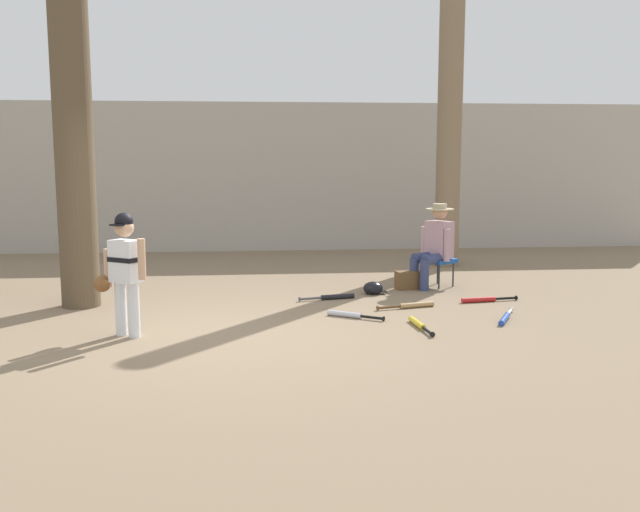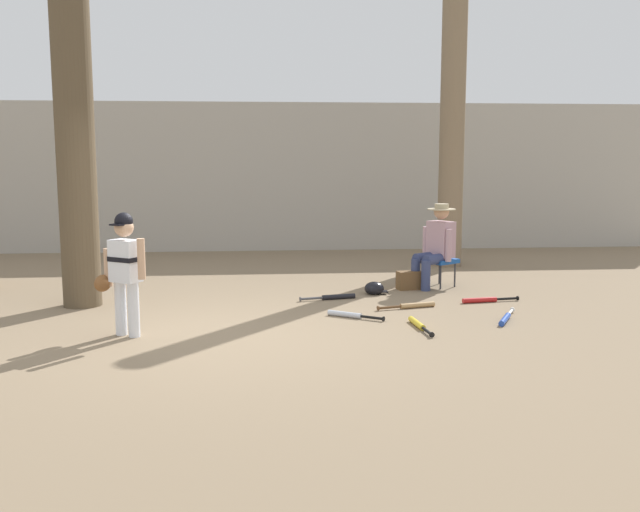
# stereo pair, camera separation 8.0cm
# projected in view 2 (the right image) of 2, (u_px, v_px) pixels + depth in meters

# --- Properties ---
(ground_plane) EXTENTS (60.00, 60.00, 0.00)m
(ground_plane) POSITION_uv_depth(u_px,v_px,m) (219.00, 337.00, 7.44)
(ground_plane) COLOR #7F6B51
(concrete_back_wall) EXTENTS (18.00, 0.36, 2.91)m
(concrete_back_wall) POSITION_uv_depth(u_px,v_px,m) (236.00, 177.00, 14.05)
(concrete_back_wall) COLOR #ADA89E
(concrete_back_wall) RESTS_ON ground
(tree_near_player) EXTENTS (0.75, 0.75, 4.90)m
(tree_near_player) POSITION_uv_depth(u_px,v_px,m) (75.00, 140.00, 8.69)
(tree_near_player) COLOR brown
(tree_near_player) RESTS_ON ground
(tree_behind_spectator) EXTENTS (0.71, 0.71, 5.68)m
(tree_behind_spectator) POSITION_uv_depth(u_px,v_px,m) (452.00, 121.00, 11.86)
(tree_behind_spectator) COLOR #7F6B51
(tree_behind_spectator) RESTS_ON ground
(young_ballplayer) EXTENTS (0.60, 0.38, 1.31)m
(young_ballplayer) POSITION_uv_depth(u_px,v_px,m) (124.00, 266.00, 7.37)
(young_ballplayer) COLOR white
(young_ballplayer) RESTS_ON ground
(folding_stool) EXTENTS (0.55, 0.55, 0.41)m
(folding_stool) POSITION_uv_depth(u_px,v_px,m) (440.00, 262.00, 10.22)
(folding_stool) COLOR #194C9E
(folding_stool) RESTS_ON ground
(seated_spectator) EXTENTS (0.66, 0.58, 1.20)m
(seated_spectator) POSITION_uv_depth(u_px,v_px,m) (436.00, 243.00, 10.13)
(seated_spectator) COLOR navy
(seated_spectator) RESTS_ON ground
(handbag_beside_stool) EXTENTS (0.37, 0.24, 0.26)m
(handbag_beside_stool) POSITION_uv_depth(u_px,v_px,m) (409.00, 280.00, 10.04)
(handbag_beside_stool) COLOR brown
(handbag_beside_stool) RESTS_ON ground
(bat_wood_tan) EXTENTS (0.77, 0.26, 0.07)m
(bat_wood_tan) POSITION_uv_depth(u_px,v_px,m) (413.00, 305.00, 8.82)
(bat_wood_tan) COLOR tan
(bat_wood_tan) RESTS_ON ground
(bat_blue_youth) EXTENTS (0.43, 0.73, 0.07)m
(bat_blue_youth) POSITION_uv_depth(u_px,v_px,m) (506.00, 318.00, 8.13)
(bat_blue_youth) COLOR #2347AD
(bat_blue_youth) RESTS_ON ground
(bat_aluminum_silver) EXTENTS (0.63, 0.45, 0.07)m
(bat_aluminum_silver) POSITION_uv_depth(u_px,v_px,m) (349.00, 315.00, 8.30)
(bat_aluminum_silver) COLOR #B7BCC6
(bat_aluminum_silver) RESTS_ON ground
(bat_red_barrel) EXTENTS (0.78, 0.18, 0.07)m
(bat_red_barrel) POSITION_uv_depth(u_px,v_px,m) (484.00, 300.00, 9.16)
(bat_red_barrel) COLOR red
(bat_red_barrel) RESTS_ON ground
(bat_black_composite) EXTENTS (0.76, 0.23, 0.07)m
(bat_black_composite) POSITION_uv_depth(u_px,v_px,m) (334.00, 297.00, 9.35)
(bat_black_composite) COLOR black
(bat_black_composite) RESTS_ON ground
(bat_yellow_trainer) EXTENTS (0.12, 0.75, 0.07)m
(bat_yellow_trainer) POSITION_uv_depth(u_px,v_px,m) (418.00, 324.00, 7.83)
(bat_yellow_trainer) COLOR yellow
(bat_yellow_trainer) RESTS_ON ground
(batting_helmet_black) EXTENTS (0.32, 0.25, 0.18)m
(batting_helmet_black) POSITION_uv_depth(u_px,v_px,m) (374.00, 288.00, 9.70)
(batting_helmet_black) COLOR black
(batting_helmet_black) RESTS_ON ground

